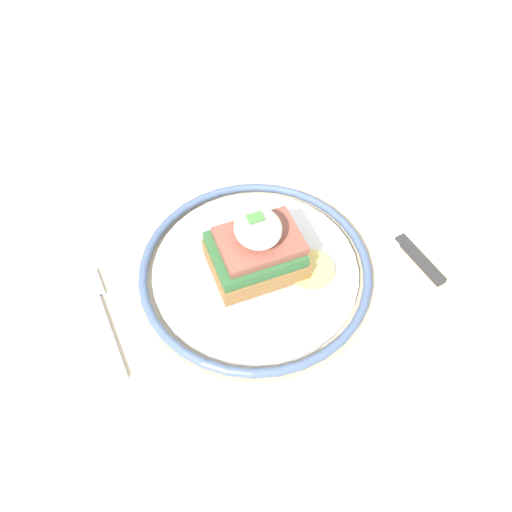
# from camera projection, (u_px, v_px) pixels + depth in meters

# --- Properties ---
(ground_plane) EXTENTS (6.00, 6.00, 0.00)m
(ground_plane) POSITION_uv_depth(u_px,v_px,m) (240.00, 461.00, 1.17)
(ground_plane) COLOR #B2ADA3
(dining_table) EXTENTS (0.98, 0.85, 0.75)m
(dining_table) POSITION_uv_depth(u_px,v_px,m) (228.00, 332.00, 0.65)
(dining_table) COLOR #C6B28E
(dining_table) RESTS_ON ground_plane
(plate) EXTENTS (0.26, 0.26, 0.02)m
(plate) POSITION_uv_depth(u_px,v_px,m) (256.00, 270.00, 0.56)
(plate) COLOR white
(plate) RESTS_ON dining_table
(sandwich) EXTENTS (0.13, 0.09, 0.08)m
(sandwich) POSITION_uv_depth(u_px,v_px,m) (258.00, 250.00, 0.53)
(sandwich) COLOR olive
(sandwich) RESTS_ON plate
(fork) EXTENTS (0.03, 0.14, 0.00)m
(fork) POSITION_uv_depth(u_px,v_px,m) (102.00, 315.00, 0.53)
(fork) COLOR silver
(fork) RESTS_ON dining_table
(knife) EXTENTS (0.04, 0.18, 0.01)m
(knife) POSITION_uv_depth(u_px,v_px,m) (399.00, 238.00, 0.60)
(knife) COLOR #2D2D2D
(knife) RESTS_ON dining_table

